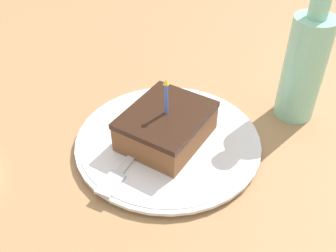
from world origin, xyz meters
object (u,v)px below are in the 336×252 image
plate (168,141)px  cake_slice (166,126)px  fork (128,162)px  bottle (305,65)px

plate → cake_slice: bearing=29.9°
fork → bottle: 0.32m
cake_slice → bottle: (-0.14, -0.19, 0.06)m
bottle → cake_slice: bearing=52.6°
plate → bottle: size_ratio=1.22×
plate → fork: bearing=74.7°
cake_slice → bottle: bottle is taller
plate → fork: 0.08m
cake_slice → plate: bearing=-150.1°
cake_slice → fork: cake_slice is taller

